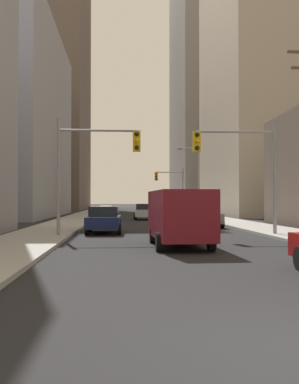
{
  "coord_description": "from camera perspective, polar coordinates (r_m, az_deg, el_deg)",
  "views": [
    {
      "loc": [
        -2.45,
        -5.14,
        1.89
      ],
      "look_at": [
        0.0,
        31.86,
        2.55
      ],
      "focal_mm": 41.48,
      "sensor_mm": 36.0,
      "label": 1
    }
  ],
  "objects": [
    {
      "name": "traffic_signal_near_left",
      "position": [
        22.57,
        -7.06,
        4.52
      ],
      "size": [
        4.2,
        0.44,
        6.0
      ],
      "color": "gray",
      "rests_on": "ground"
    },
    {
      "name": "traffic_signal_near_right",
      "position": [
        23.34,
        11.44,
        4.36
      ],
      "size": [
        4.36,
        0.44,
        6.0
      ],
      "color": "gray",
      "rests_on": "ground"
    },
    {
      "name": "street_lamp_right",
      "position": [
        46.34,
        5.83,
        2.24
      ],
      "size": [
        2.27,
        0.32,
        7.5
      ],
      "color": "gray",
      "rests_on": "ground"
    },
    {
      "name": "building_right_mid_block",
      "position": [
        60.77,
        16.93,
        14.14
      ],
      "size": [
        17.85,
        22.16,
        35.48
      ],
      "primitive_type": "cube",
      "color": "#B7A893",
      "rests_on": "ground"
    },
    {
      "name": "building_left_far_tower",
      "position": [
        97.13,
        -15.17,
        15.01
      ],
      "size": [
        23.01,
        29.02,
        57.31
      ],
      "primitive_type": "cube",
      "color": "#66564C",
      "rests_on": "ground"
    },
    {
      "name": "traffic_signal_far_right",
      "position": [
        56.23,
        2.76,
        1.17
      ],
      "size": [
        3.71,
        0.44,
        6.0
      ],
      "color": "gray",
      "rests_on": "ground"
    },
    {
      "name": "sedan_grey",
      "position": [
        30.91,
        7.2,
        -3.09
      ],
      "size": [
        1.95,
        4.24,
        1.52
      ],
      "color": "slate",
      "rests_on": "ground"
    },
    {
      "name": "sedan_black",
      "position": [
        49.69,
        2.77,
        -2.31
      ],
      "size": [
        1.95,
        4.24,
        1.52
      ],
      "color": "black",
      "rests_on": "ground"
    },
    {
      "name": "cargo_van_maroon",
      "position": [
        17.88,
        3.85,
        -2.94
      ],
      "size": [
        2.18,
        5.28,
        2.26
      ],
      "color": "maroon",
      "rests_on": "ground"
    },
    {
      "name": "sidewalk_right",
      "position": [
        55.91,
        5.57,
        -2.88
      ],
      "size": [
        3.39,
        160.0,
        0.15
      ],
      "primitive_type": "cube",
      "color": "#9E9E99",
      "rests_on": "ground"
    },
    {
      "name": "sedan_silver",
      "position": [
        42.49,
        -0.68,
        -2.53
      ],
      "size": [
        1.95,
        4.25,
        1.52
      ],
      "color": "#B7BABF",
      "rests_on": "ground"
    },
    {
      "name": "building_right_far_highrise",
      "position": [
        99.35,
        7.83,
        15.89
      ],
      "size": [
        14.7,
        26.21,
        61.55
      ],
      "primitive_type": "cube",
      "color": "gray",
      "rests_on": "ground"
    },
    {
      "name": "sidewalk_left",
      "position": [
        55.33,
        -8.13,
        -2.89
      ],
      "size": [
        3.39,
        160.0,
        0.15
      ],
      "primitive_type": "cube",
      "color": "#9E9E99",
      "rests_on": "ground"
    },
    {
      "name": "sedan_navy",
      "position": [
        25.22,
        -5.86,
        -3.55
      ],
      "size": [
        1.95,
        4.26,
        1.52
      ],
      "color": "#141E4C",
      "rests_on": "ground"
    }
  ]
}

